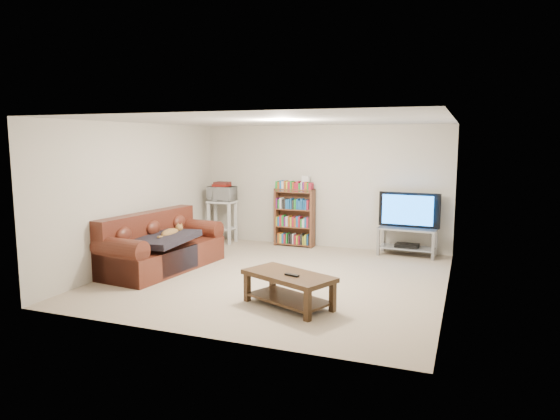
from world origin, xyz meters
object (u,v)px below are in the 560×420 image
at_px(tv_stand, 407,237).
at_px(bookshelf, 294,217).
at_px(coffee_table, 289,283).
at_px(sofa, 160,249).

xyz_separation_m(tv_stand, bookshelf, (-2.22, 0.07, 0.25)).
bearing_deg(tv_stand, coffee_table, -104.06).
relative_size(tv_stand, bookshelf, 0.92).
distance_m(coffee_table, tv_stand, 3.60).
xyz_separation_m(sofa, bookshelf, (1.49, 2.49, 0.27)).
bearing_deg(sofa, bookshelf, 65.32).
height_order(sofa, bookshelf, bookshelf).
relative_size(sofa, bookshelf, 1.95).
relative_size(sofa, coffee_table, 1.71).
distance_m(tv_stand, bookshelf, 2.24).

